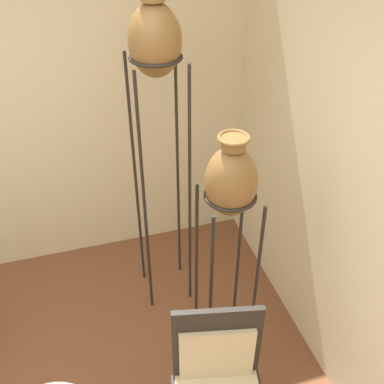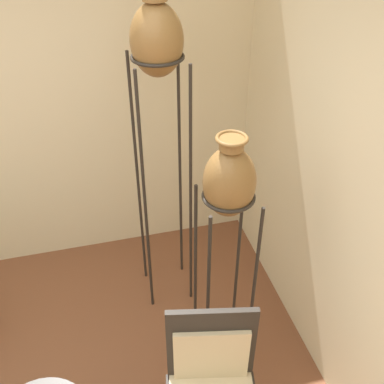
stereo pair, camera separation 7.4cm
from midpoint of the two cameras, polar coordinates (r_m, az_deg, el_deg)
name	(u,v)px [view 2 (the right image)]	position (r m, az deg, el deg)	size (l,w,h in m)	color
vase_stand_tall	(157,52)	(2.58, -3.58, 17.26)	(0.32, 0.32, 2.19)	#28231E
vase_stand_medium	(229,188)	(2.32, 5.63, 0.47)	(0.30, 0.30, 1.64)	#28231E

